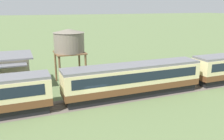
# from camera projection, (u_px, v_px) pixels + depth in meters

# --- Properties ---
(ground_plane) EXTENTS (600.00, 600.00, 0.00)m
(ground_plane) POSITION_uv_depth(u_px,v_px,m) (94.00, 104.00, 26.75)
(ground_plane) COLOR #607547
(passenger_train) EXTENTS (73.30, 3.21, 3.99)m
(passenger_train) POSITION_uv_depth(u_px,v_px,m) (59.00, 88.00, 25.47)
(passenger_train) COLOR brown
(passenger_train) RESTS_ON ground_plane
(water_tower) EXTENTS (4.35, 4.35, 7.71)m
(water_tower) POSITION_uv_depth(u_px,v_px,m) (69.00, 42.00, 32.65)
(water_tower) COLOR brown
(water_tower) RESTS_ON ground_plane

